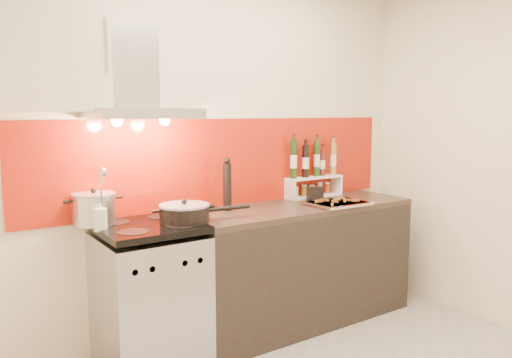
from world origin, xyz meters
TOP-DOWN VIEW (x-y plane):
  - back_wall at (0.00, 1.40)m, footprint 3.40×0.02m
  - backsplash at (0.05, 1.39)m, footprint 3.00×0.02m
  - range_stove at (-0.70, 1.10)m, footprint 0.60×0.60m
  - counter at (0.50, 1.10)m, footprint 1.80×0.60m
  - range_hood at (-0.70, 1.24)m, footprint 0.62×0.50m
  - upper_cabinet at (-1.25, 1.22)m, footprint 0.70×0.35m
  - stock_pot at (-0.97, 1.28)m, footprint 0.26×0.26m
  - saute_pan at (-0.48, 1.03)m, footprint 0.61×0.32m
  - utensil_jar at (-0.98, 1.12)m, footprint 0.08×0.12m
  - pepper_mill at (-0.06, 1.22)m, footprint 0.06×0.06m
  - step_shelf at (0.81, 1.32)m, footprint 0.52×0.14m
  - caddy_box at (0.70, 1.16)m, footprint 0.14×0.09m
  - baking_tray at (0.74, 0.95)m, footprint 0.45×0.35m

SIDE VIEW (x-z plane):
  - range_stove at x=-0.70m, z-range -0.01..0.90m
  - counter at x=0.50m, z-range 0.00..0.90m
  - baking_tray at x=0.74m, z-range 0.90..0.93m
  - caddy_box at x=0.70m, z-range 0.91..1.01m
  - saute_pan at x=-0.48m, z-range 0.89..1.04m
  - stock_pot at x=-0.97m, z-range 0.89..1.12m
  - utensil_jar at x=-0.98m, z-range 0.83..1.20m
  - pepper_mill at x=-0.06m, z-range 0.89..1.27m
  - step_shelf at x=0.81m, z-range 0.86..1.32m
  - backsplash at x=0.05m, z-range 0.90..1.54m
  - back_wall at x=0.00m, z-range 0.00..2.60m
  - range_hood at x=-0.70m, z-range 1.44..2.05m
  - upper_cabinet at x=-1.25m, z-range 1.59..2.31m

